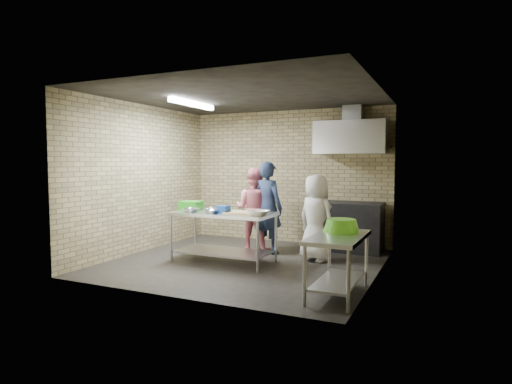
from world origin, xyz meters
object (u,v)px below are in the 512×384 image
side_counter (338,265)px  woman_white (316,218)px  green_basin (341,226)px  woman_pink (254,209)px  prep_table (224,237)px  blue_tub (223,209)px  bottle_green (378,142)px  stove (349,226)px  man_navy (268,207)px  green_crate (191,205)px  bottle_red (356,142)px

side_counter → woman_white: 1.92m
green_basin → side_counter: bearing=-85.4°
woman_pink → prep_table: bearing=87.0°
side_counter → green_basin: (-0.02, 0.25, 0.46)m
blue_tub → bottle_green: bottle_green is taller
stove → blue_tub: 2.54m
man_navy → woman_white: man_navy is taller
stove → green_crate: size_ratio=3.26×
prep_table → green_crate: green_crate is taller
side_counter → woman_pink: 2.93m
green_basin → woman_white: bearing=117.6°
prep_table → stove: 2.46m
green_crate → green_basin: green_crate is taller
green_basin → blue_tub: bearing=163.9°
bottle_red → woman_white: bearing=-106.9°
green_crate → bottle_green: 3.60m
man_navy → green_crate: bearing=55.3°
stove → green_crate: bearing=-144.6°
side_counter → green_crate: bearing=159.4°
woman_pink → woman_white: woman_pink is taller
bottle_red → stove: bearing=-101.8°
prep_table → bottle_red: bearing=49.9°
side_counter → man_navy: 2.63m
bottle_red → man_navy: 2.10m
green_basin → bottle_green: 2.98m
side_counter → woman_white: size_ratio=0.83×
green_crate → side_counter: bearing=-20.6°
stove → green_basin: size_ratio=2.61×
bottle_green → woman_pink: (-2.07, -0.96, -1.24)m
prep_table → blue_tub: size_ratio=9.00×
prep_table → blue_tub: bearing=-63.4°
green_basin → woman_white: 1.66m
stove → blue_tub: blue_tub is taller
prep_table → bottle_green: size_ratio=11.05×
bottle_red → bottle_green: bearing=0.0°
stove → woman_white: 1.12m
bottle_green → bottle_red: bearing=180.0°
stove → green_basin: 2.57m
bottle_green → stove: bearing=-151.9°
blue_tub → green_basin: bearing=-16.1°
bottle_red → man_navy: bottle_red is taller
bottle_green → woman_pink: size_ratio=0.10×
side_counter → stove: 2.79m
blue_tub → green_basin: (2.05, -0.59, -0.05)m
prep_table → green_basin: bearing=-18.2°
bottle_red → bottle_green: size_ratio=1.20×
green_crate → woman_pink: size_ratio=0.24×
bottle_green → woman_pink: 2.60m
green_crate → man_navy: size_ratio=0.22×
blue_tub → man_navy: size_ratio=0.11×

